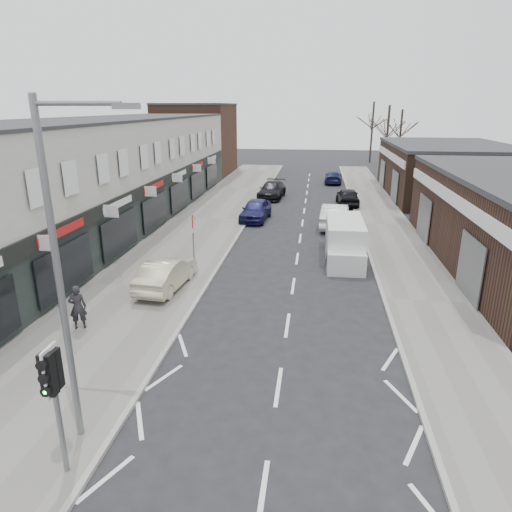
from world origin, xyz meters
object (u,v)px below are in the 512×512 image
(traffic_light, at_px, (53,382))
(sedan_on_pavement, at_px, (166,273))
(parked_car_right_a, at_px, (335,216))
(parked_car_right_b, at_px, (348,197))
(white_van, at_px, (344,241))
(parked_car_right_c, at_px, (333,177))
(pedestrian, at_px, (78,307))
(street_lamp, at_px, (64,263))
(warning_sign, at_px, (193,225))
(parked_car_left_b, at_px, (272,190))
(parked_car_left_a, at_px, (256,210))

(traffic_light, distance_m, sedan_on_pavement, 10.95)
(parked_car_right_a, relative_size, parked_car_right_b, 1.13)
(white_van, xyz_separation_m, parked_car_right_c, (0.15, 25.79, -0.36))
(parked_car_right_a, bearing_deg, pedestrian, 64.99)
(street_lamp, xyz_separation_m, parked_car_right_b, (8.03, 29.37, -3.89))
(warning_sign, height_order, pedestrian, warning_sign)
(white_van, bearing_deg, warning_sign, -163.50)
(parked_car_right_c, bearing_deg, traffic_light, 82.75)
(street_lamp, height_order, sedan_on_pavement, street_lamp)
(parked_car_right_b, bearing_deg, parked_car_left_b, -21.14)
(warning_sign, relative_size, parked_car_right_b, 0.63)
(parked_car_right_a, height_order, parked_car_right_b, parked_car_right_a)
(warning_sign, xyz_separation_m, parked_car_left_b, (2.10, 18.87, -1.48))
(white_van, bearing_deg, parked_car_right_c, 89.38)
(street_lamp, distance_m, parked_car_left_a, 23.60)
(parked_car_right_a, bearing_deg, street_lamp, 78.31)
(white_van, bearing_deg, parked_car_left_a, 125.59)
(street_lamp, relative_size, parked_car_right_a, 1.64)
(street_lamp, xyz_separation_m, parked_car_left_a, (1.13, 23.25, -3.87))
(warning_sign, xyz_separation_m, parked_car_left_a, (1.76, 10.45, -1.45))
(pedestrian, xyz_separation_m, parked_car_right_a, (9.72, 16.60, -0.15))
(warning_sign, height_order, parked_car_left_b, warning_sign)
(parked_car_left_b, bearing_deg, parked_car_right_a, -57.36)
(parked_car_right_a, bearing_deg, parked_car_left_a, -7.85)
(parked_car_left_a, bearing_deg, warning_sign, -94.84)
(warning_sign, distance_m, parked_car_left_a, 10.70)
(parked_car_left_a, xyz_separation_m, parked_car_right_b, (6.90, 6.12, -0.02))
(street_lamp, bearing_deg, warning_sign, 92.84)
(traffic_light, distance_m, parked_car_right_a, 24.13)
(sedan_on_pavement, bearing_deg, parked_car_left_b, -91.66)
(street_lamp, relative_size, sedan_on_pavement, 1.94)
(street_lamp, height_order, white_van, street_lamp)
(street_lamp, bearing_deg, traffic_light, -84.12)
(sedan_on_pavement, distance_m, parked_car_left_a, 13.88)
(parked_car_left_a, bearing_deg, street_lamp, -88.06)
(traffic_light, distance_m, white_van, 17.77)
(street_lamp, bearing_deg, parked_car_right_b, 74.72)
(street_lamp, bearing_deg, parked_car_left_a, 87.23)
(white_van, distance_m, parked_car_left_b, 17.47)
(pedestrian, distance_m, parked_car_right_c, 36.98)
(pedestrian, distance_m, parked_car_left_b, 26.71)
(traffic_light, height_order, parked_car_left_b, traffic_light)
(traffic_light, xyz_separation_m, white_van, (6.89, 16.32, -1.42))
(parked_car_right_b, bearing_deg, white_van, 84.14)
(parked_car_left_b, distance_m, parked_car_right_a, 11.06)
(parked_car_left_a, distance_m, parked_car_right_c, 18.65)
(sedan_on_pavement, distance_m, pedestrian, 4.63)
(parked_car_right_a, bearing_deg, parked_car_right_b, -94.57)
(traffic_light, height_order, sedan_on_pavement, traffic_light)
(street_lamp, distance_m, white_van, 17.04)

